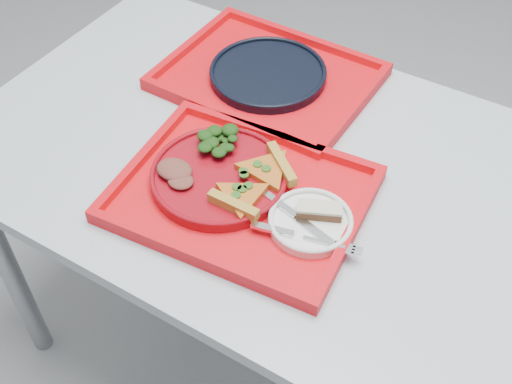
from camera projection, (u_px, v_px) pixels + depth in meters
ground at (319, 374)px, 1.77m from camera, size 10.00×10.00×0.00m
table at (343, 215)px, 1.28m from camera, size 1.60×0.80×0.75m
tray_main at (241, 197)px, 1.20m from camera, size 0.48×0.39×0.01m
tray_far at (268, 80)px, 1.44m from camera, size 0.46×0.36×0.01m
dinner_plate at (219, 177)px, 1.21m from camera, size 0.26×0.26×0.02m
side_plate at (310, 223)px, 1.14m from camera, size 0.15×0.15×0.01m
navy_plate at (268, 75)px, 1.43m from camera, size 0.26×0.26×0.02m
pizza_slice_a at (242, 195)px, 1.16m from camera, size 0.10×0.12×0.02m
pizza_slice_b at (266, 168)px, 1.20m from camera, size 0.16×0.16×0.02m
salad_heap at (217, 138)px, 1.25m from camera, size 0.08×0.07×0.04m
meat_portion at (174, 170)px, 1.20m from camera, size 0.07×0.06×0.02m
dessert_bar at (319, 210)px, 1.14m from camera, size 0.09×0.06×0.02m
knife at (302, 221)px, 1.13m from camera, size 0.18×0.06×0.01m
fork at (302, 237)px, 1.11m from camera, size 0.19×0.06×0.01m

